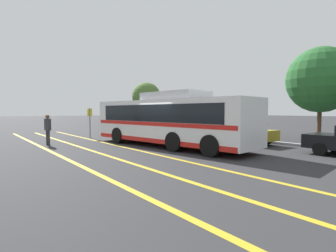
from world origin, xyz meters
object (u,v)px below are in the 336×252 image
parked_car_0 (143,125)px  tree_2 (146,97)px  parked_car_1 (178,128)px  parked_car_2 (241,132)px  bus_stop_sign (90,119)px  pedestrian_0 (48,128)px  transit_bus (168,120)px  tree_3 (321,80)px

parked_car_0 → tree_2: 6.93m
parked_car_1 → parked_car_2: 6.12m
bus_stop_sign → pedestrian_0: bearing=-153.0°
parked_car_0 → parked_car_1: (5.29, 0.00, 0.01)m
parked_car_0 → bus_stop_sign: bus_stop_sign is taller
parked_car_1 → parked_car_2: parked_car_2 is taller
bus_stop_sign → transit_bus: bearing=-83.2°
bus_stop_sign → tree_2: 12.61m
parked_car_2 → tree_3: 7.28m
tree_2 → tree_3: tree_3 is taller
transit_bus → parked_car_0: size_ratio=2.36×
bus_stop_sign → tree_3: (11.11, 12.37, 2.79)m
bus_stop_sign → parked_car_1: bearing=-32.0°
pedestrian_0 → parked_car_0: bearing=102.5°
parked_car_0 → bus_stop_sign: (2.46, -6.26, 0.78)m
parked_car_2 → parked_car_1: bearing=92.1°
parked_car_1 → bus_stop_sign: 6.92m
tree_3 → tree_2: bearing=-172.4°
transit_bus → pedestrian_0: size_ratio=6.07×
transit_bus → tree_2: bearing=53.8°
parked_car_0 → tree_3: bearing=116.3°
tree_3 → transit_bus: bearing=-110.1°
bus_stop_sign → tree_2: bearing=29.4°
parked_car_0 → bus_stop_sign: 6.77m
parked_car_1 → tree_2: tree_2 is taller
transit_bus → pedestrian_0: (-4.81, -5.41, -0.48)m
parked_car_1 → tree_2: (-10.30, 3.63, 3.10)m
parked_car_0 → parked_car_2: bearing=92.6°
parked_car_0 → pedestrian_0: size_ratio=2.58×
parked_car_2 → bus_stop_sign: bus_stop_sign is taller
transit_bus → parked_car_1: (-4.43, 4.38, -0.88)m
tree_2 → parked_car_0: bearing=-35.9°
parked_car_0 → parked_car_1: 5.29m
parked_car_0 → parked_car_2: size_ratio=1.10×
pedestrian_0 → bus_stop_sign: (-2.45, 3.53, 0.38)m
transit_bus → bus_stop_sign: transit_bus is taller
parked_car_0 → parked_car_1: bearing=92.1°
tree_2 → tree_3: (18.58, 2.48, 0.46)m
parked_car_0 → tree_3: tree_3 is taller
transit_bus → parked_car_0: (-9.72, 4.38, -0.89)m
parked_car_1 → tree_3: size_ratio=0.62×
parked_car_0 → tree_3: 15.30m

